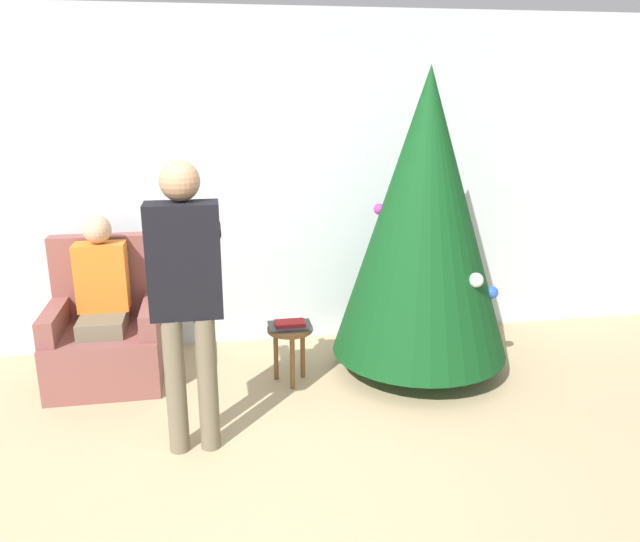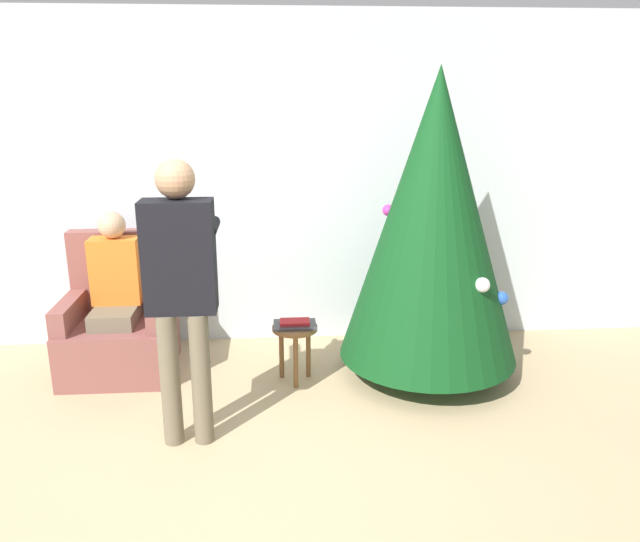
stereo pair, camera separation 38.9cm
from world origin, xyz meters
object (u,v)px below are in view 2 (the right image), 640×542
object	(u,v)px
christmas_tree	(433,218)
person_seated	(115,288)
person_standing	(181,279)
side_stool	(295,337)
armchair	(120,327)

from	to	relation	value
christmas_tree	person_seated	size ratio (longest dim) A/B	1.84
person_standing	side_stool	size ratio (longest dim) A/B	3.99
christmas_tree	person_seated	world-z (taller)	christmas_tree
person_seated	person_standing	bearing A→B (deg)	-57.25
christmas_tree	armchair	world-z (taller)	christmas_tree
armchair	person_standing	xyz separation A→B (m)	(0.65, -1.05, 0.70)
person_seated	side_stool	distance (m)	1.40
person_seated	christmas_tree	bearing A→B (deg)	-5.58
armchair	person_standing	distance (m)	1.41
armchair	side_stool	world-z (taller)	armchair
armchair	christmas_tree	bearing A→B (deg)	-6.51
person_standing	person_seated	bearing A→B (deg)	122.75
christmas_tree	person_seated	xyz separation A→B (m)	(-2.33, 0.23, -0.54)
christmas_tree	side_stool	distance (m)	1.32
person_seated	person_standing	xyz separation A→B (m)	(0.65, -1.01, 0.37)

